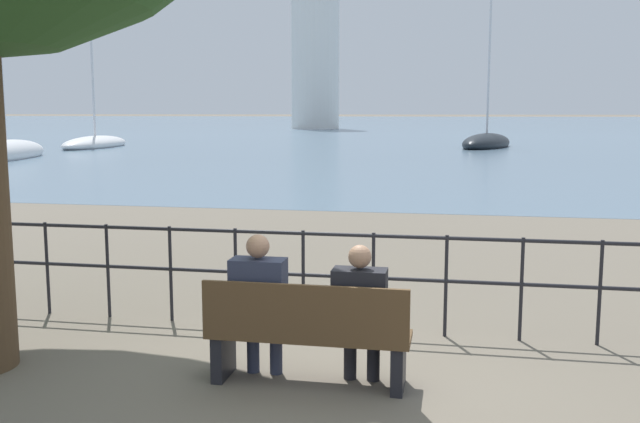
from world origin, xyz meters
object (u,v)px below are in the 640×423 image
(sailboat_2, at_px, (6,152))
(seated_person_left, at_px, (259,300))
(harbor_lighthouse, at_px, (315,34))
(sailboat_1, at_px, (487,143))
(park_bench, at_px, (307,336))
(seated_person_right, at_px, (360,309))
(sailboat_0, at_px, (95,144))

(sailboat_2, bearing_deg, seated_person_left, -62.00)
(harbor_lighthouse, bearing_deg, sailboat_1, -66.29)
(park_bench, bearing_deg, seated_person_right, 10.04)
(sailboat_1, height_order, harbor_lighthouse, harbor_lighthouse)
(park_bench, distance_m, sailboat_2, 32.05)
(sailboat_1, distance_m, sailboat_2, 27.96)
(sailboat_0, height_order, sailboat_2, sailboat_2)
(seated_person_left, relative_size, sailboat_1, 0.12)
(seated_person_right, bearing_deg, harbor_lighthouse, 101.46)
(seated_person_right, distance_m, sailboat_1, 40.93)
(sailboat_0, bearing_deg, seated_person_left, -63.77)
(sailboat_0, relative_size, sailboat_1, 0.85)
(seated_person_left, relative_size, sailboat_0, 0.15)
(seated_person_right, xyz_separation_m, sailboat_2, (-20.40, 24.98, -0.33))
(sailboat_0, bearing_deg, sailboat_1, 6.67)
(park_bench, bearing_deg, sailboat_2, 128.56)
(park_bench, height_order, sailboat_0, sailboat_0)
(seated_person_left, height_order, sailboat_2, sailboat_2)
(seated_person_left, xyz_separation_m, sailboat_0, (-21.00, 36.32, -0.45))
(sailboat_0, distance_m, sailboat_1, 24.90)
(seated_person_right, height_order, sailboat_1, sailboat_1)
(park_bench, height_order, sailboat_2, sailboat_2)
(seated_person_left, distance_m, sailboat_2, 31.72)
(sailboat_0, bearing_deg, park_bench, -63.31)
(seated_person_right, distance_m, sailboat_2, 32.26)
(park_bench, distance_m, seated_person_left, 0.51)
(harbor_lighthouse, bearing_deg, sailboat_2, -92.57)
(sailboat_1, relative_size, sailboat_2, 0.86)
(sailboat_2, bearing_deg, sailboat_1, 24.54)
(seated_person_right, relative_size, sailboat_2, 0.10)
(sailboat_1, bearing_deg, seated_person_left, -78.42)
(park_bench, bearing_deg, sailboat_1, 85.74)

